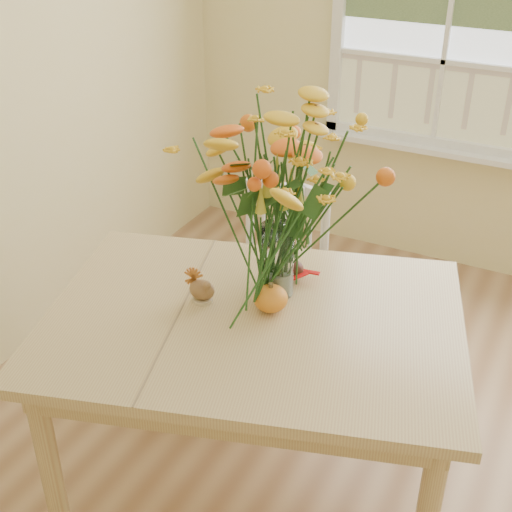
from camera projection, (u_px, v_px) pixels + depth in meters
The scene contains 6 objects.
dining_table at pixel (253, 339), 2.30m from camera, with size 1.59×1.33×0.73m.
windsor_chair at pixel (279, 274), 2.97m from camera, with size 0.42×0.40×0.85m.
flower_vase at pixel (278, 190), 2.19m from camera, with size 0.54×0.54×0.65m.
pumpkin at pixel (271, 300), 2.26m from camera, with size 0.11×0.11×0.09m, color orange.
turkey_figurine at pixel (202, 290), 2.31m from camera, with size 0.10×0.08×0.11m.
dark_gourd at pixel (293, 270), 2.45m from camera, with size 0.13×0.11×0.07m.
Camera 1 is at (0.20, -1.36, 2.03)m, focal length 48.00 mm.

